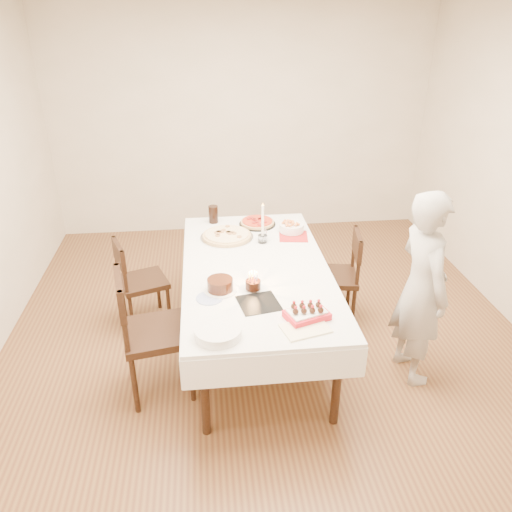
{
  "coord_description": "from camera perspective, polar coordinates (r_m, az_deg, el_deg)",
  "views": [
    {
      "loc": [
        -0.48,
        -3.48,
        2.61
      ],
      "look_at": [
        -0.1,
        -0.04,
        0.85
      ],
      "focal_mm": 35.0,
      "sensor_mm": 36.0,
      "label": 1
    }
  ],
  "objects": [
    {
      "name": "floor",
      "position": [
        4.38,
        1.32,
        -9.66
      ],
      "size": [
        5.0,
        5.0,
        0.0
      ],
      "primitive_type": "plane",
      "color": "#57311E",
      "rests_on": "ground"
    },
    {
      "name": "chair_left_dessert",
      "position": [
        3.68,
        -11.27,
        -8.59
      ],
      "size": [
        0.6,
        0.6,
        1.01
      ],
      "primitive_type": null,
      "rotation": [
        0.0,
        0.0,
        3.33
      ],
      "color": "black",
      "rests_on": "floor"
    },
    {
      "name": "chair_right_savory",
      "position": [
        4.5,
        8.84,
        -2.34
      ],
      "size": [
        0.51,
        0.51,
        0.87
      ],
      "primitive_type": null,
      "rotation": [
        0.0,
        0.0,
        -0.17
      ],
      "color": "black",
      "rests_on": "floor"
    },
    {
      "name": "taper_candle",
      "position": [
        4.27,
        0.77,
        3.8
      ],
      "size": [
        0.09,
        0.09,
        0.37
      ],
      "primitive_type": "cylinder",
      "rotation": [
        0.0,
        0.0,
        -0.1
      ],
      "color": "white",
      "rests_on": "dining_table"
    },
    {
      "name": "cola_glass",
      "position": [
        4.73,
        -4.9,
        4.77
      ],
      "size": [
        0.11,
        0.11,
        0.16
      ],
      "primitive_type": "cylinder",
      "rotation": [
        0.0,
        0.0,
        -0.29
      ],
      "color": "black",
      "rests_on": "dining_table"
    },
    {
      "name": "dining_table",
      "position": [
        4.12,
        0.0,
        -5.86
      ],
      "size": [
        1.54,
        2.32,
        0.75
      ],
      "primitive_type": "cube",
      "rotation": [
        0.0,
        0.0,
        -0.2
      ],
      "color": "white",
      "rests_on": "floor"
    },
    {
      "name": "birthday_cake",
      "position": [
        3.59,
        -0.34,
        -2.82
      ],
      "size": [
        0.14,
        0.14,
        0.13
      ],
      "primitive_type": "cylinder",
      "rotation": [
        0.0,
        0.0,
        0.36
      ],
      "color": "#33180D",
      "rests_on": "dining_table"
    },
    {
      "name": "shaker_pair",
      "position": [
        4.34,
        1.0,
        2.31
      ],
      "size": [
        0.11,
        0.11,
        0.11
      ],
      "primitive_type": null,
      "rotation": [
        0.0,
        0.0,
        0.32
      ],
      "color": "white",
      "rests_on": "dining_table"
    },
    {
      "name": "wall_back",
      "position": [
        6.13,
        -1.68,
        15.05
      ],
      "size": [
        4.5,
        0.04,
        2.7
      ],
      "primitive_type": "cube",
      "color": "beige",
      "rests_on": "floor"
    },
    {
      "name": "person",
      "position": [
        3.83,
        18.37,
        -3.56
      ],
      "size": [
        0.42,
        0.59,
        1.51
      ],
      "primitive_type": "imported",
      "rotation": [
        0.0,
        0.0,
        1.69
      ],
      "color": "#B9B3AE",
      "rests_on": "floor"
    },
    {
      "name": "red_placemat",
      "position": [
        4.47,
        4.28,
        2.24
      ],
      "size": [
        0.28,
        0.28,
        0.01
      ],
      "primitive_type": "cube",
      "rotation": [
        0.0,
        0.0,
        -0.14
      ],
      "color": "#B21E1E",
      "rests_on": "dining_table"
    },
    {
      "name": "strawberry_box",
      "position": [
        3.32,
        5.84,
        -6.58
      ],
      "size": [
        0.32,
        0.26,
        0.07
      ],
      "primitive_type": null,
      "rotation": [
        0.0,
        0.0,
        0.33
      ],
      "color": "red",
      "rests_on": "dining_table"
    },
    {
      "name": "pizza_pepperoni",
      "position": [
        4.69,
        0.15,
        3.85
      ],
      "size": [
        0.45,
        0.45,
        0.04
      ],
      "primitive_type": "cylinder",
      "rotation": [
        0.0,
        0.0,
        0.42
      ],
      "color": "red",
      "rests_on": "dining_table"
    },
    {
      "name": "box_lid",
      "position": [
        3.23,
        5.67,
        -8.32
      ],
      "size": [
        0.34,
        0.27,
        0.02
      ],
      "primitive_type": "cube",
      "rotation": [
        0.0,
        0.0,
        0.26
      ],
      "color": "beige",
      "rests_on": "dining_table"
    },
    {
      "name": "pasta_bowl",
      "position": [
        4.54,
        4.09,
        3.27
      ],
      "size": [
        0.24,
        0.24,
        0.07
      ],
      "primitive_type": "cylinder",
      "rotation": [
        0.0,
        0.0,
        -0.08
      ],
      "color": "white",
      "rests_on": "dining_table"
    },
    {
      "name": "plate_stack",
      "position": [
        3.15,
        -4.37,
        -8.64
      ],
      "size": [
        0.39,
        0.39,
        0.06
      ],
      "primitive_type": "cylinder",
      "rotation": [
        0.0,
        0.0,
        -0.38
      ],
      "color": "white",
      "rests_on": "dining_table"
    },
    {
      "name": "china_plate",
      "position": [
        3.54,
        -5.32,
        -4.81
      ],
      "size": [
        0.24,
        0.24,
        0.01
      ],
      "primitive_type": "cylinder",
      "rotation": [
        0.0,
        0.0,
        -0.34
      ],
      "color": "white",
      "rests_on": "dining_table"
    },
    {
      "name": "chair_left_savory",
      "position": [
        4.52,
        -12.78,
        -2.85
      ],
      "size": [
        0.54,
        0.54,
        0.83
      ],
      "primitive_type": null,
      "rotation": [
        0.0,
        0.0,
        3.49
      ],
      "color": "black",
      "rests_on": "floor"
    },
    {
      "name": "wall_front",
      "position": [
        1.67,
        14.06,
        -23.08
      ],
      "size": [
        4.5,
        0.04,
        2.7
      ],
      "primitive_type": "cube",
      "color": "beige",
      "rests_on": "floor"
    },
    {
      "name": "pizza_white",
      "position": [
        4.42,
        -3.35,
        2.34
      ],
      "size": [
        0.55,
        0.55,
        0.04
      ],
      "primitive_type": "cylinder",
      "rotation": [
        0.0,
        0.0,
        -0.17
      ],
      "color": "beige",
      "rests_on": "dining_table"
    },
    {
      "name": "cake_board",
      "position": [
        3.47,
        0.32,
        -5.45
      ],
      "size": [
        0.32,
        0.32,
        0.01
      ],
      "primitive_type": "cube",
      "rotation": [
        0.0,
        0.0,
        0.19
      ],
      "color": "black",
      "rests_on": "dining_table"
    },
    {
      "name": "layer_cake",
      "position": [
        3.6,
        -4.12,
        -3.34
      ],
      "size": [
        0.29,
        0.29,
        0.1
      ],
      "primitive_type": "cylinder",
      "rotation": [
        0.0,
        0.0,
        -0.24
      ],
      "color": "#36190D",
      "rests_on": "dining_table"
    }
  ]
}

